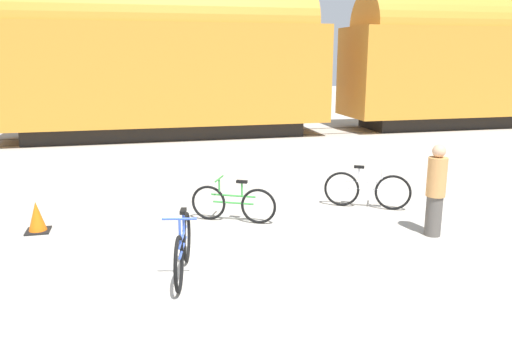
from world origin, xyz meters
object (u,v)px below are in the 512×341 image
Objects in this scene: freight_train at (165,58)px; bicycle_green at (233,203)px; bicycle_blue at (183,248)px; bicycle_silver at (367,190)px; person_in_tan at (436,190)px; traffic_cone at (37,218)px.

freight_train is 25.98× the size of bicycle_green.
freight_train is 12.49m from bicycle_blue.
freight_train is 10.76m from bicycle_silver.
bicycle_green is (0.55, -10.14, -2.54)m from freight_train.
bicycle_blue reaches higher than bicycle_green.
bicycle_blue is at bearing -162.31° from person_in_tan.
bicycle_blue is 1.08× the size of person_in_tan.
freight_train is 24.86× the size of bicycle_silver.
person_in_tan is (4.30, 0.60, 0.40)m from bicycle_blue.
freight_train is 69.44× the size of traffic_cone.
bicycle_green is 3.55m from person_in_tan.
bicycle_silver is at bearing 4.48° from bicycle_green.
bicycle_blue is 3.30m from traffic_cone.
freight_train is 24.14× the size of person_in_tan.
bicycle_green is 2.37m from bicycle_blue.
traffic_cone is at bearing 175.03° from person_in_tan.
bicycle_blue is at bearing -149.33° from bicycle_silver.
freight_train reaches higher than traffic_cone.
bicycle_silver is 0.90× the size of bicycle_blue.
bicycle_blue is at bearing -92.60° from freight_train.
bicycle_silver is 1.81m from person_in_tan.
person_in_tan reaches higher than bicycle_silver.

